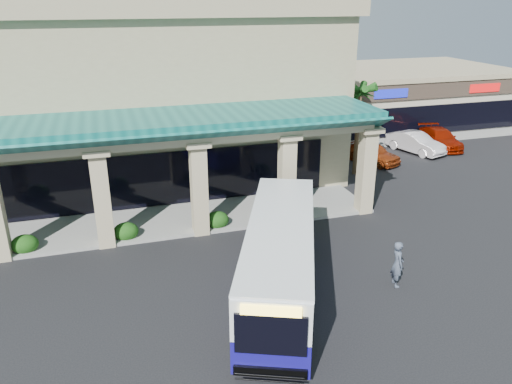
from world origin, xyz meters
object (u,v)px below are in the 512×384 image
object	(u,v)px
car_silver	(372,153)
car_red	(440,138)
pedestrian	(397,264)
car_white	(415,143)
transit_bus	(280,259)

from	to	relation	value
car_silver	car_red	distance (m)	7.24
pedestrian	car_red	bearing A→B (deg)	-29.88
car_white	car_red	distance (m)	2.73
car_red	car_silver	bearing A→B (deg)	-155.00
transit_bus	car_red	bearing A→B (deg)	62.61
car_silver	car_white	distance (m)	4.50
car_white	car_red	size ratio (longest dim) A/B	0.94
car_red	pedestrian	bearing A→B (deg)	-120.23
transit_bus	car_silver	size ratio (longest dim) A/B	2.54
transit_bus	car_white	bearing A→B (deg)	65.77
car_silver	car_white	xyz separation A→B (m)	(4.34, 1.21, 0.04)
car_white	car_red	xyz separation A→B (m)	(2.66, 0.63, -0.05)
car_white	car_red	bearing A→B (deg)	-4.27
car_red	transit_bus	bearing A→B (deg)	-129.95
pedestrian	car_red	size ratio (longest dim) A/B	0.40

